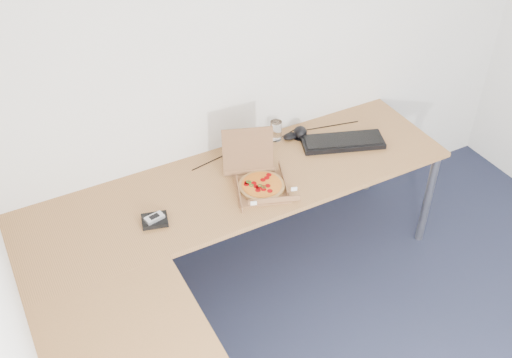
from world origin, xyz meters
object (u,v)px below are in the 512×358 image
wallet (155,220)px  keyboard (343,142)px  pizza_box (260,182)px  desk (219,254)px  drinking_glass (276,130)px

wallet → keyboard: bearing=20.4°
pizza_box → wallet: 0.62m
desk → wallet: size_ratio=18.69×
pizza_box → keyboard: pizza_box is taller
desk → keyboard: 1.15m
desk → keyboard: bearing=23.4°
desk → pizza_box: (0.41, 0.33, 0.06)m
desk → pizza_box: 0.53m
desk → wallet: bearing=121.2°
pizza_box → drinking_glass: bearing=70.0°
desk → wallet: 0.40m
drinking_glass → wallet: (-0.92, -0.36, -0.05)m
drinking_glass → keyboard: 0.41m
desk → wallet: (-0.20, 0.34, 0.04)m
drinking_glass → keyboard: bearing=-35.8°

